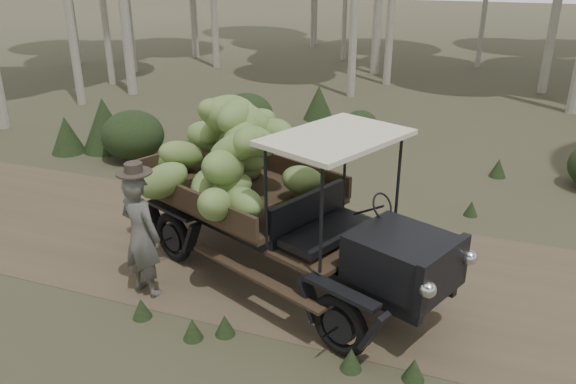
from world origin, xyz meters
The scene contains 5 objects.
ground centered at (0.00, 0.00, 0.00)m, with size 120.00×120.00×0.00m, color #473D2B.
dirt_track centered at (0.00, 0.00, 0.00)m, with size 70.00×4.00×0.01m, color brown.
banana_truck centered at (-1.85, -0.25, 1.62)m, with size 5.62×3.74×2.73m.
farmer centered at (-2.99, -1.61, 0.96)m, with size 0.77×0.60×2.03m.
undergrowth centered at (0.62, -1.21, 0.55)m, with size 23.24×20.74×1.36m.
Camera 1 is at (1.46, -7.54, 4.61)m, focal length 35.00 mm.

